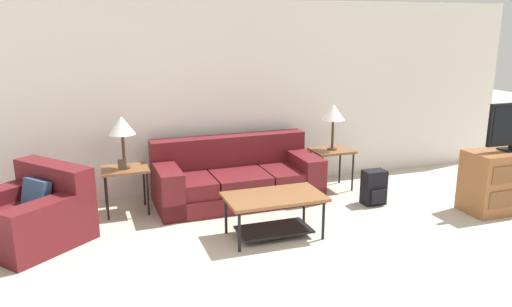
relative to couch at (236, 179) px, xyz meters
The scene contains 11 objects.
wall_back 1.18m from the couch, 76.53° to the left, with size 9.12×0.06×2.60m.
couch is the anchor object (origin of this frame).
armchair 2.50m from the couch, 168.00° to the right, with size 1.43×1.43×0.80m.
coffee_table 1.26m from the couch, 87.79° to the right, with size 1.07×0.62×0.48m.
side_table_left 1.43m from the couch, behind, with size 0.56×0.45×0.57m.
side_table_right 1.43m from the couch, ahead, with size 0.56×0.45×0.57m.
table_lamp_left 1.62m from the couch, behind, with size 0.31×0.31×0.64m.
table_lamp_right 1.63m from the couch, ahead, with size 0.31×0.31×0.64m.
tv_console 3.43m from the couch, 24.76° to the right, with size 1.13×0.50×0.77m.
backpack 1.80m from the couch, 23.59° to the right, with size 0.29×0.28×0.45m.
picture_frame 1.49m from the couch, behind, with size 0.10×0.04×0.13m.
Camera 1 is at (-1.97, -2.82, 2.28)m, focal length 35.00 mm.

